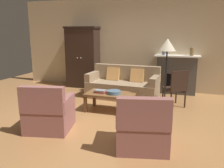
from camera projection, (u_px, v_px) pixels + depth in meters
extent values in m
plane|color=#B27A47|center=(98.00, 112.00, 5.16)|extent=(9.60, 9.60, 0.00)
cube|color=beige|center=(127.00, 44.00, 7.21)|extent=(7.20, 0.10, 2.80)
cube|color=#4C4947|center=(176.00, 75.00, 6.69)|extent=(1.10, 0.36, 1.08)
cube|color=black|center=(176.00, 83.00, 6.57)|extent=(0.60, 0.01, 0.52)
cube|color=white|center=(177.00, 56.00, 6.55)|extent=(1.26, 0.48, 0.04)
cube|color=black|center=(83.00, 58.00, 7.44)|extent=(1.00, 0.52, 1.88)
cube|color=black|center=(82.00, 27.00, 7.23)|extent=(1.06, 0.55, 0.06)
sphere|color=#ADAFB5|center=(77.00, 58.00, 7.20)|extent=(0.04, 0.04, 0.04)
sphere|color=#ADAFB5|center=(81.00, 58.00, 7.16)|extent=(0.04, 0.04, 0.04)
cube|color=#937A5B|center=(122.00, 90.00, 6.28)|extent=(1.94, 0.93, 0.44)
cube|color=#937A5B|center=(126.00, 72.00, 6.49)|extent=(1.91, 0.27, 0.42)
cube|color=#937A5B|center=(93.00, 76.00, 6.51)|extent=(0.20, 0.80, 0.22)
cube|color=#937A5B|center=(155.00, 81.00, 5.90)|extent=(0.20, 0.80, 0.22)
cube|color=tan|center=(113.00, 74.00, 6.50)|extent=(0.37, 0.20, 0.37)
cube|color=tan|center=(137.00, 76.00, 6.25)|extent=(0.37, 0.20, 0.37)
cube|color=brown|center=(111.00, 94.00, 5.18)|extent=(1.10, 0.60, 0.05)
cube|color=brown|center=(85.00, 104.00, 5.14)|extent=(0.06, 0.06, 0.37)
cube|color=brown|center=(130.00, 109.00, 4.83)|extent=(0.06, 0.06, 0.37)
cube|color=brown|center=(94.00, 98.00, 5.62)|extent=(0.06, 0.06, 0.37)
cube|color=brown|center=(135.00, 102.00, 5.31)|extent=(0.06, 0.06, 0.37)
cylinder|color=slate|center=(114.00, 92.00, 5.11)|extent=(0.31, 0.31, 0.07)
cube|color=#B73833|center=(101.00, 92.00, 5.21)|extent=(0.25, 0.19, 0.03)
cube|color=gray|center=(100.00, 91.00, 5.20)|extent=(0.24, 0.17, 0.04)
cylinder|color=#565B66|center=(164.00, 50.00, 6.64)|extent=(0.11, 0.11, 0.27)
cylinder|color=olive|center=(192.00, 52.00, 6.41)|extent=(0.11, 0.11, 0.22)
cube|color=#935B56|center=(50.00, 118.00, 4.24)|extent=(0.91, 0.91, 0.42)
cube|color=#935B56|center=(42.00, 100.00, 3.85)|extent=(0.78, 0.32, 0.46)
cube|color=#935B56|center=(67.00, 102.00, 4.14)|extent=(0.27, 0.71, 0.20)
cube|color=#935B56|center=(32.00, 101.00, 4.21)|extent=(0.27, 0.71, 0.20)
cube|color=#935B56|center=(142.00, 134.00, 3.59)|extent=(0.92, 0.92, 0.42)
cube|color=#935B56|center=(144.00, 114.00, 3.19)|extent=(0.78, 0.33, 0.46)
cube|color=#935B56|center=(164.00, 116.00, 3.49)|extent=(0.28, 0.71, 0.20)
cube|color=#935B56|center=(121.00, 114.00, 3.54)|extent=(0.28, 0.71, 0.20)
cube|color=black|center=(174.00, 89.00, 5.53)|extent=(0.61, 0.61, 0.04)
cylinder|color=black|center=(176.00, 95.00, 5.81)|extent=(0.04, 0.04, 0.41)
cylinder|color=black|center=(163.00, 96.00, 5.70)|extent=(0.04, 0.04, 0.41)
cylinder|color=black|center=(185.00, 99.00, 5.46)|extent=(0.04, 0.04, 0.41)
cylinder|color=black|center=(171.00, 101.00, 5.34)|extent=(0.04, 0.04, 0.41)
cube|color=black|center=(180.00, 80.00, 5.29)|extent=(0.38, 0.29, 0.45)
cylinder|color=black|center=(164.00, 112.00, 5.15)|extent=(0.26, 0.26, 0.02)
cylinder|color=black|center=(165.00, 82.00, 5.00)|extent=(0.03, 0.03, 1.40)
cone|color=beige|center=(167.00, 45.00, 4.83)|extent=(0.36, 0.36, 0.26)
ellipsoid|color=tan|center=(37.00, 95.00, 5.68)|extent=(0.45, 0.34, 0.22)
sphere|color=tan|center=(42.00, 94.00, 5.51)|extent=(0.15, 0.15, 0.15)
cylinder|color=tan|center=(42.00, 102.00, 5.68)|extent=(0.06, 0.06, 0.14)
cylinder|color=tan|center=(38.00, 103.00, 5.60)|extent=(0.06, 0.06, 0.14)
cylinder|color=tan|center=(37.00, 100.00, 5.84)|extent=(0.06, 0.06, 0.14)
cylinder|color=tan|center=(33.00, 101.00, 5.76)|extent=(0.06, 0.06, 0.14)
sphere|color=tan|center=(32.00, 92.00, 5.83)|extent=(0.06, 0.06, 0.06)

